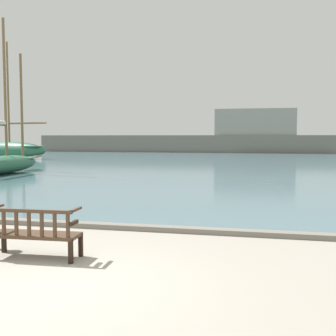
{
  "coord_description": "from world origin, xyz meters",
  "views": [
    {
      "loc": [
        2.99,
        -5.46,
        2.18
      ],
      "look_at": [
        -0.48,
        10.0,
        1.0
      ],
      "focal_mm": 45.0,
      "sensor_mm": 36.0,
      "label": 1
    }
  ],
  "objects": [
    {
      "name": "ground_plane",
      "position": [
        0.0,
        0.0,
        0.0
      ],
      "size": [
        160.0,
        160.0,
        0.0
      ],
      "primitive_type": "plane",
      "color": "gray"
    },
    {
      "name": "harbor_water",
      "position": [
        0.0,
        44.0,
        0.04
      ],
      "size": [
        100.0,
        80.0,
        0.08
      ],
      "primitive_type": "cube",
      "color": "#476670",
      "rests_on": "ground"
    },
    {
      "name": "quay_edge_kerb",
      "position": [
        0.0,
        3.85,
        0.06
      ],
      "size": [
        40.0,
        0.3,
        0.12
      ],
      "primitive_type": "cube",
      "color": "slate",
      "rests_on": "ground"
    },
    {
      "name": "park_bench",
      "position": [
        -0.97,
        1.25,
        0.47
      ],
      "size": [
        1.62,
        0.59,
        0.92
      ],
      "color": "black",
      "rests_on": "ground"
    },
    {
      "name": "sailboat_nearest_port",
      "position": [
        -20.71,
        30.86,
        0.97
      ],
      "size": [
        9.34,
        3.42,
        11.11
      ],
      "color": "#2D6647",
      "rests_on": "harbor_water"
    },
    {
      "name": "sailboat_mid_starboard",
      "position": [
        -11.41,
        15.99,
        0.77
      ],
      "size": [
        1.74,
        7.5,
        8.79
      ],
      "color": "#2D6647",
      "rests_on": "harbor_water"
    },
    {
      "name": "far_breakwater",
      "position": [
        0.36,
        50.74,
        1.71
      ],
      "size": [
        56.07,
        2.4,
        5.8
      ],
      "color": "slate",
      "rests_on": "ground"
    }
  ]
}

